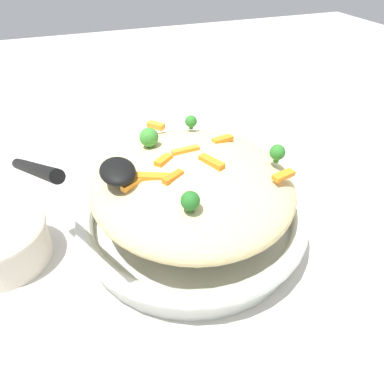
{
  "coord_description": "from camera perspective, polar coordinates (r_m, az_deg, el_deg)",
  "views": [
    {
      "loc": [
        0.34,
        -0.13,
        0.35
      ],
      "look_at": [
        0.0,
        0.0,
        0.07
      ],
      "focal_mm": 33.68,
      "sensor_mm": 36.0,
      "label": 1
    }
  ],
  "objects": [
    {
      "name": "broccoli_floret_0",
      "position": [
        0.45,
        13.36,
        6.09
      ],
      "size": [
        0.02,
        0.02,
        0.02
      ],
      "color": "#296820",
      "rests_on": "pasta_mound"
    },
    {
      "name": "broccoli_floret_2",
      "position": [
        0.52,
        -0.16,
        11.1
      ],
      "size": [
        0.02,
        0.02,
        0.02
      ],
      "color": "#296820",
      "rests_on": "pasta_mound"
    },
    {
      "name": "carrot_piece_4",
      "position": [
        0.43,
        -4.54,
        4.97
      ],
      "size": [
        0.02,
        0.03,
        0.01
      ],
      "primitive_type": "cube",
      "rotation": [
        0.0,
        0.0,
        2.2
      ],
      "color": "orange",
      "rests_on": "pasta_mound"
    },
    {
      "name": "carrot_piece_8",
      "position": [
        0.41,
        -6.39,
        2.42
      ],
      "size": [
        0.03,
        0.04,
        0.01
      ],
      "primitive_type": "cube",
      "rotation": [
        0.0,
        0.0,
        1.15
      ],
      "color": "orange",
      "rests_on": "pasta_mound"
    },
    {
      "name": "carrot_piece_0",
      "position": [
        0.45,
        -0.79,
        6.59
      ],
      "size": [
        0.01,
        0.04,
        0.01
      ],
      "primitive_type": "cube",
      "rotation": [
        0.0,
        0.0,
        1.64
      ],
      "color": "orange",
      "rests_on": "pasta_mound"
    },
    {
      "name": "serving_bowl",
      "position": [
        0.49,
        -0.0,
        -4.18
      ],
      "size": [
        0.3,
        0.3,
        0.05
      ],
      "color": "silver",
      "rests_on": "ground_plane"
    },
    {
      "name": "carrot_piece_7",
      "position": [
        0.52,
        -5.74,
        10.44
      ],
      "size": [
        0.03,
        0.02,
        0.01
      ],
      "primitive_type": "cube",
      "rotation": [
        0.0,
        0.0,
        0.71
      ],
      "color": "orange",
      "rests_on": "pasta_mound"
    },
    {
      "name": "pasta_mound",
      "position": [
        0.45,
        -0.0,
        1.19
      ],
      "size": [
        0.27,
        0.25,
        0.07
      ],
      "primitive_type": "ellipsoid",
      "color": "#DBC689",
      "rests_on": "serving_bowl"
    },
    {
      "name": "carrot_piece_6",
      "position": [
        0.43,
        14.3,
        2.58
      ],
      "size": [
        0.02,
        0.03,
        0.01
      ],
      "primitive_type": "cube",
      "rotation": [
        0.0,
        0.0,
        1.8
      ],
      "color": "orange",
      "rests_on": "pasta_mound"
    },
    {
      "name": "carrot_piece_3",
      "position": [
        0.42,
        3.1,
        4.79
      ],
      "size": [
        0.04,
        0.02,
        0.01
      ],
      "primitive_type": "cube",
      "rotation": [
        0.0,
        0.0,
        3.57
      ],
      "color": "orange",
      "rests_on": "pasta_mound"
    },
    {
      "name": "ground_plane",
      "position": [
        0.5,
        -0.0,
        -6.49
      ],
      "size": [
        2.4,
        2.4,
        0.0
      ],
      "primitive_type": "plane",
      "color": "beige"
    },
    {
      "name": "carrot_piece_2",
      "position": [
        0.48,
        4.88,
        8.29
      ],
      "size": [
        0.01,
        0.03,
        0.01
      ],
      "primitive_type": "cube",
      "rotation": [
        0.0,
        0.0,
        4.87
      ],
      "color": "orange",
      "rests_on": "pasta_mound"
    },
    {
      "name": "broccoli_floret_3",
      "position": [
        0.36,
        -0.28,
        -1.43
      ],
      "size": [
        0.02,
        0.02,
        0.02
      ],
      "color": "#205B1C",
      "rests_on": "pasta_mound"
    },
    {
      "name": "serving_spoon",
      "position": [
        0.39,
        -16.2,
        3.34
      ],
      "size": [
        0.17,
        0.13,
        0.09
      ],
      "color": "black",
      "rests_on": "pasta_mound"
    },
    {
      "name": "broccoli_floret_1",
      "position": [
        0.47,
        -6.83,
        8.55
      ],
      "size": [
        0.02,
        0.02,
        0.03
      ],
      "color": "#377928",
      "rests_on": "pasta_mound"
    },
    {
      "name": "carrot_piece_5",
      "position": [
        0.4,
        -3.03,
        2.32
      ],
      "size": [
        0.02,
        0.03,
        0.01
      ],
      "primitive_type": "cube",
      "rotation": [
        0.0,
        0.0,
        2.07
      ],
      "color": "orange",
      "rests_on": "pasta_mound"
    },
    {
      "name": "carrot_piece_1",
      "position": [
        0.4,
        -9.43,
        1.28
      ],
      "size": [
        0.02,
        0.03,
        0.01
      ],
      "primitive_type": "cube",
      "rotation": [
        0.0,
        0.0,
        5.19
      ],
      "color": "orange",
      "rests_on": "pasta_mound"
    },
    {
      "name": "companion_bowl",
      "position": [
        0.51,
        -28.05,
        -6.95
      ],
      "size": [
        0.12,
        0.12,
        0.05
      ],
      "color": "beige",
      "rests_on": "ground_plane"
    }
  ]
}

